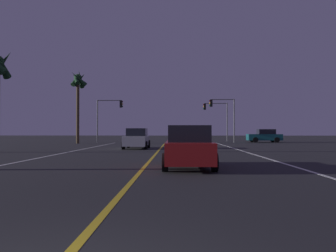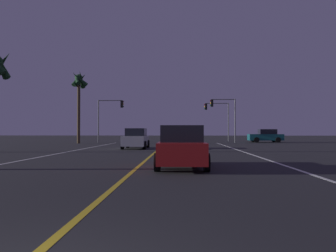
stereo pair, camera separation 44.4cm
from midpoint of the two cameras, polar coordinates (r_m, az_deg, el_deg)
lane_edge_right at (r=18.93m, az=15.85°, el=-5.32°), size 0.16×43.63×0.01m
lane_edge_left at (r=19.90m, az=-21.61°, el=-5.07°), size 0.16×43.63×0.01m
lane_center_divider at (r=18.40m, az=-3.37°, el=-5.48°), size 0.16×43.63×0.01m
car_crossing_side at (r=43.87m, az=16.29°, el=-1.68°), size 4.30×2.02×1.70m
car_lead_same_lane at (r=13.19m, az=2.64°, el=-3.76°), size 2.02×4.30×1.70m
car_oncoming at (r=27.53m, az=-5.94°, el=-2.23°), size 2.02×4.30×1.70m
traffic_light_near_right at (r=41.05m, az=9.17°, el=2.73°), size 3.17×0.36×5.44m
traffic_light_near_left at (r=41.55m, az=-10.47°, el=2.62°), size 3.29×0.36×5.36m
traffic_light_far_right at (r=46.48m, az=8.05°, el=2.32°), size 3.47×0.36×5.42m
street_lamp_right_near at (r=15.75m, az=26.40°, el=13.70°), size 2.46×0.44×8.59m
palm_tree_left_far at (r=40.10m, az=-15.78°, el=6.84°), size 2.11×2.02×8.62m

